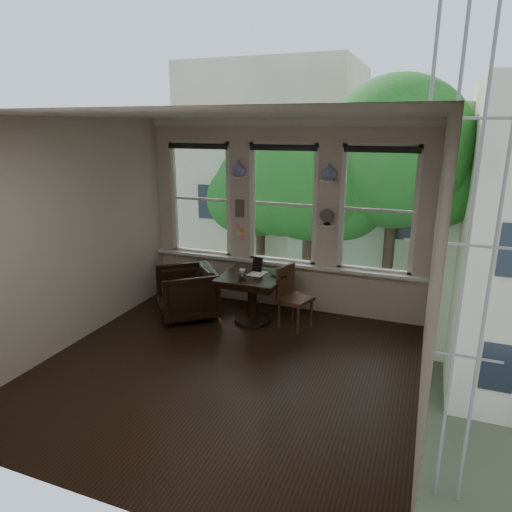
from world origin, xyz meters
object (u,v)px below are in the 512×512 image
at_px(laptop, 276,276).
at_px(mug, 242,272).
at_px(armchair_left, 187,293).
at_px(side_chair_right, 296,298).
at_px(table, 252,299).

xyz_separation_m(laptop, mug, (-0.51, -0.07, 0.03)).
relative_size(armchair_left, side_chair_right, 0.94).
bearing_deg(table, armchair_left, -169.78).
height_order(table, mug, mug).
distance_m(laptop, mug, 0.52).
height_order(laptop, mug, mug).
bearing_deg(mug, laptop, 7.62).
bearing_deg(side_chair_right, armchair_left, 116.65).
height_order(table, laptop, laptop).
bearing_deg(armchair_left, side_chair_right, 57.91).
bearing_deg(laptop, armchair_left, -137.51).
bearing_deg(side_chair_right, table, 112.65).
distance_m(armchair_left, side_chair_right, 1.70).
xyz_separation_m(table, laptop, (0.36, 0.04, 0.39)).
distance_m(table, mug, 0.44).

